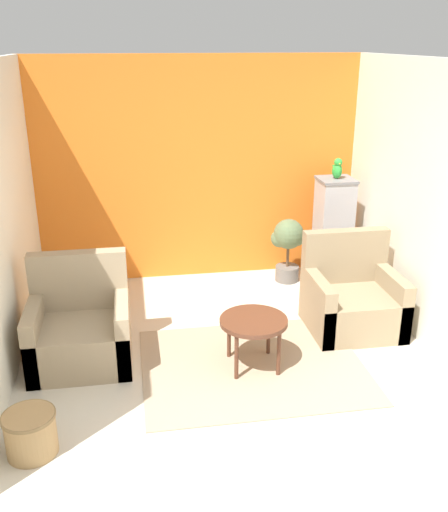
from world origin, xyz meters
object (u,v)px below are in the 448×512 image
at_px(birdcage, 333,232).
at_px(parrot, 337,169).
at_px(armchair_right, 352,301).
at_px(wicker_basket, 31,432).
at_px(coffee_table, 254,324).
at_px(armchair_left, 80,331).
at_px(potted_plant, 288,242).

height_order(birdcage, parrot, parrot).
bearing_deg(birdcage, armchair_right, -99.73).
bearing_deg(wicker_basket, coffee_table, 25.71).
height_order(armchair_left, potted_plant, armchair_left).
bearing_deg(coffee_table, birdcage, 52.90).
distance_m(armchair_left, wicker_basket, 1.25).
bearing_deg(coffee_table, armchair_left, 166.50).
height_order(coffee_table, armchair_right, armchair_right).
distance_m(armchair_right, wicker_basket, 3.22).
xyz_separation_m(coffee_table, birdcage, (1.33, 1.76, 0.19)).
height_order(armchair_left, parrot, parrot).
bearing_deg(birdcage, parrot, 90.00).
distance_m(armchair_right, potted_plant, 1.32).
bearing_deg(potted_plant, wicker_basket, -133.95).
xyz_separation_m(armchair_right, parrot, (0.21, 1.20, 1.06)).
xyz_separation_m(coffee_table, armchair_left, (-1.50, 0.36, -0.12)).
bearing_deg(parrot, armchair_left, -153.68).
distance_m(coffee_table, wicker_basket, 1.98).
bearing_deg(armchair_left, birdcage, 26.28).
xyz_separation_m(parrot, potted_plant, (-0.52, 0.07, -0.87)).
xyz_separation_m(armchair_left, birdcage, (2.83, 1.40, 0.31)).
relative_size(birdcage, parrot, 5.22).
relative_size(birdcage, wicker_basket, 3.37).
bearing_deg(coffee_table, armchair_right, 26.35).
bearing_deg(coffee_table, parrot, 52.93).
bearing_deg(potted_plant, coffee_table, -113.94).
relative_size(armchair_right, parrot, 3.96).
distance_m(coffee_table, armchair_right, 1.26).
relative_size(armchair_left, potted_plant, 1.23).
distance_m(coffee_table, parrot, 2.40).
distance_m(birdcage, parrot, 0.75).
distance_m(potted_plant, wicker_basket, 3.73).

